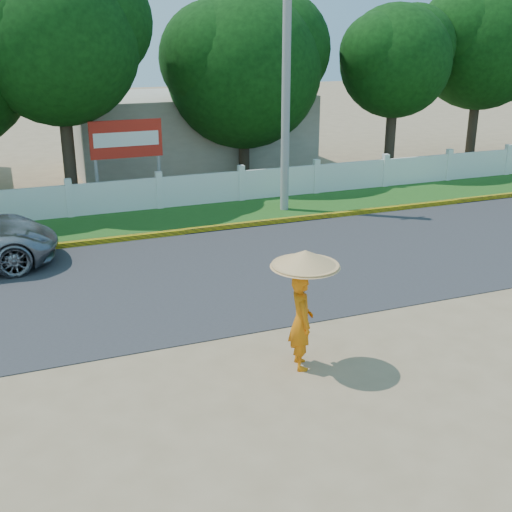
{
  "coord_description": "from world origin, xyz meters",
  "views": [
    {
      "loc": [
        -4.69,
        -10.07,
        5.9
      ],
      "look_at": [
        0.0,
        2.0,
        1.3
      ],
      "focal_mm": 45.0,
      "sensor_mm": 36.0,
      "label": 1
    }
  ],
  "objects": [
    {
      "name": "building_near",
      "position": [
        3.0,
        18.0,
        1.6
      ],
      "size": [
        10.0,
        6.0,
        3.2
      ],
      "primitive_type": "cube",
      "color": "#B7AD99",
      "rests_on": "ground"
    },
    {
      "name": "utility_pole",
      "position": [
        3.95,
        9.48,
        4.06
      ],
      "size": [
        0.28,
        0.28,
        8.11
      ],
      "primitive_type": "cylinder",
      "color": "gray",
      "rests_on": "ground"
    },
    {
      "name": "road",
      "position": [
        0.0,
        4.5,
        0.01
      ],
      "size": [
        60.0,
        7.0,
        0.02
      ],
      "primitive_type": "cube",
      "color": "#38383A",
      "rests_on": "ground"
    },
    {
      "name": "ground",
      "position": [
        0.0,
        0.0,
        0.0
      ],
      "size": [
        120.0,
        120.0,
        0.0
      ],
      "primitive_type": "plane",
      "color": "#9E8460",
      "rests_on": "ground"
    },
    {
      "name": "fence",
      "position": [
        0.0,
        11.2,
        0.55
      ],
      "size": [
        40.0,
        0.1,
        1.1
      ],
      "primitive_type": "cube",
      "color": "silver",
      "rests_on": "ground"
    },
    {
      "name": "billboard",
      "position": [
        -0.83,
        12.3,
        2.14
      ],
      "size": [
        2.5,
        0.13,
        2.95
      ],
      "color": "gray",
      "rests_on": "ground"
    },
    {
      "name": "tree_row",
      "position": [
        3.49,
        14.1,
        4.78
      ],
      "size": [
        37.88,
        7.27,
        8.45
      ],
      "color": "#473828",
      "rests_on": "ground"
    },
    {
      "name": "monk_with_parasol",
      "position": [
        -0.1,
        -0.56,
        1.48
      ],
      "size": [
        1.24,
        1.24,
        2.26
      ],
      "color": "orange",
      "rests_on": "ground"
    },
    {
      "name": "curb",
      "position": [
        0.0,
        8.05,
        0.08
      ],
      "size": [
        40.0,
        0.18,
        0.16
      ],
      "primitive_type": "cube",
      "color": "yellow",
      "rests_on": "ground"
    },
    {
      "name": "grass_verge",
      "position": [
        0.0,
        9.75,
        0.01
      ],
      "size": [
        60.0,
        3.5,
        0.03
      ],
      "primitive_type": "cube",
      "color": "#2D601E",
      "rests_on": "ground"
    }
  ]
}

